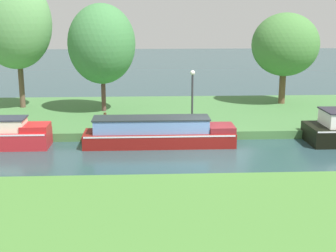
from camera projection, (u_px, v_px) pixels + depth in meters
ground_plane at (211, 152)px, 21.07m from camera, size 120.00×120.00×0.00m
riverbank_far at (194, 114)px, 27.82m from camera, size 72.00×10.00×0.40m
riverbank_near at (259, 244)px, 12.28m from camera, size 72.00×10.00×0.40m
maroon_barge at (159, 133)px, 21.99m from camera, size 6.83×1.67×1.31m
willow_tree_left at (15, 23)px, 27.14m from camera, size 4.15×3.46×7.50m
willow_tree_centre at (102, 44)px, 26.75m from camera, size 3.74×3.75×6.03m
willow_tree_right at (285, 45)px, 29.07m from camera, size 4.07×3.57×5.52m
lamp_post at (192, 91)px, 23.73m from camera, size 0.24×0.24×2.78m
mooring_post_near at (105, 121)px, 23.34m from camera, size 0.14×0.14×0.82m
mooring_post_far at (320, 120)px, 23.87m from camera, size 0.15×0.15×0.71m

